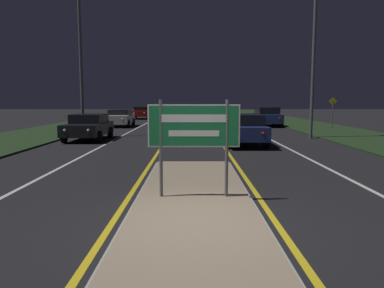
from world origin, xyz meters
TOP-DOWN VIEW (x-y plane):
  - ground_plane at (0.00, 0.00)m, footprint 160.00×160.00m
  - median_island at (0.00, 1.60)m, footprint 2.47×9.15m
  - verge_left at (-9.50, 20.00)m, footprint 5.00×100.00m
  - verge_right at (9.50, 20.00)m, footprint 5.00×100.00m
  - centre_line_yellow_left at (-1.43, 25.00)m, footprint 0.12×70.00m
  - centre_line_yellow_right at (1.43, 25.00)m, footprint 0.12×70.00m
  - lane_line_white_left at (-4.20, 25.00)m, footprint 0.12×70.00m
  - lane_line_white_right at (4.20, 25.00)m, footprint 0.12×70.00m
  - edge_line_white_left at (-7.20, 25.00)m, footprint 0.10×70.00m
  - edge_line_white_right at (7.20, 25.00)m, footprint 0.10×70.00m
  - highway_sign at (0.00, 1.60)m, footprint 1.91×0.07m
  - streetlight_left_near at (-6.36, 15.51)m, footprint 0.48×0.48m
  - streetlight_right_near at (6.54, 14.49)m, footprint 0.59×0.59m
  - car_receding_0 at (2.37, 11.57)m, footprint 1.93×4.66m
  - car_receding_1 at (5.98, 24.14)m, footprint 1.95×4.67m
  - car_approaching_0 at (-5.57, 13.80)m, footprint 1.97×4.20m
  - car_approaching_1 at (-5.80, 23.75)m, footprint 1.95×4.08m
  - car_approaching_2 at (-5.68, 35.94)m, footprint 1.91×4.25m
  - warning_sign at (10.13, 20.99)m, footprint 0.60×0.06m

SIDE VIEW (x-z plane):
  - ground_plane at x=0.00m, z-range 0.00..0.00m
  - centre_line_yellow_left at x=-1.43m, z-range 0.00..0.01m
  - centre_line_yellow_right at x=1.43m, z-range 0.00..0.01m
  - lane_line_white_left at x=-4.20m, z-range 0.00..0.01m
  - lane_line_white_right at x=4.20m, z-range 0.00..0.01m
  - edge_line_white_left at x=-7.20m, z-range 0.00..0.01m
  - edge_line_white_right at x=7.20m, z-range 0.00..0.01m
  - verge_left at x=-9.50m, z-range 0.00..0.08m
  - verge_right at x=9.50m, z-range 0.00..0.08m
  - median_island at x=0.00m, z-range -0.01..0.09m
  - car_approaching_1 at x=-5.80m, z-range 0.04..1.39m
  - car_approaching_0 at x=-5.57m, z-range 0.04..1.41m
  - car_approaching_2 at x=-5.68m, z-range 0.05..1.41m
  - car_receding_0 at x=2.37m, z-range 0.05..1.51m
  - car_receding_1 at x=5.98m, z-range 0.03..1.58m
  - warning_sign at x=10.13m, z-range 0.31..2.55m
  - highway_sign at x=0.00m, z-range 0.49..2.53m
  - streetlight_left_near at x=-6.36m, z-range 1.06..9.80m
  - streetlight_right_near at x=6.54m, z-range 1.62..10.45m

